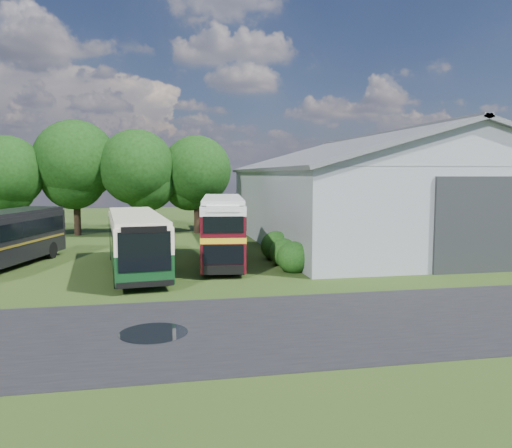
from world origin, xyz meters
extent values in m
plane|color=#223D13|center=(0.00, 0.00, 0.00)|extent=(120.00, 120.00, 0.00)
cube|color=black|center=(3.00, -3.00, 0.00)|extent=(60.00, 8.00, 0.02)
cylinder|color=black|center=(-1.50, -3.00, 0.00)|extent=(2.20, 2.20, 0.01)
cube|color=gray|center=(15.00, 16.00, 2.75)|extent=(18.00, 24.00, 5.50)
cube|color=#2D3033|center=(15.00, 3.92, 2.50)|extent=(5.20, 0.18, 5.00)
cylinder|color=black|center=(-13.00, 23.50, 1.53)|extent=(0.56, 0.56, 3.06)
sphere|color=black|center=(-13.00, 23.50, 5.27)|extent=(5.78, 5.78, 5.78)
cylinder|color=black|center=(-8.00, 24.80, 1.80)|extent=(0.56, 0.56, 3.60)
sphere|color=black|center=(-8.00, 24.80, 6.20)|extent=(6.80, 6.80, 6.80)
cylinder|color=black|center=(-3.00, 23.80, 1.66)|extent=(0.56, 0.56, 3.31)
sphere|color=black|center=(-3.00, 23.80, 5.70)|extent=(6.26, 6.26, 6.26)
cylinder|color=black|center=(2.00, 24.60, 1.58)|extent=(0.56, 0.56, 3.17)
sphere|color=black|center=(2.00, 24.60, 5.46)|extent=(5.98, 5.98, 5.98)
sphere|color=#194714|center=(5.60, 6.00, 0.00)|extent=(1.70, 1.70, 1.70)
sphere|color=#194714|center=(5.60, 8.00, 0.00)|extent=(1.60, 1.60, 1.60)
sphere|color=#194714|center=(5.60, 10.00, 0.00)|extent=(1.80, 1.80, 1.80)
cube|color=#0D3316|center=(-2.49, 7.86, 1.67)|extent=(3.77, 11.28, 2.75)
cube|color=#480A12|center=(2.29, 9.09, 2.05)|extent=(3.31, 9.11, 3.56)
camera|label=1|loc=(-1.24, -18.92, 5.08)|focal=35.00mm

